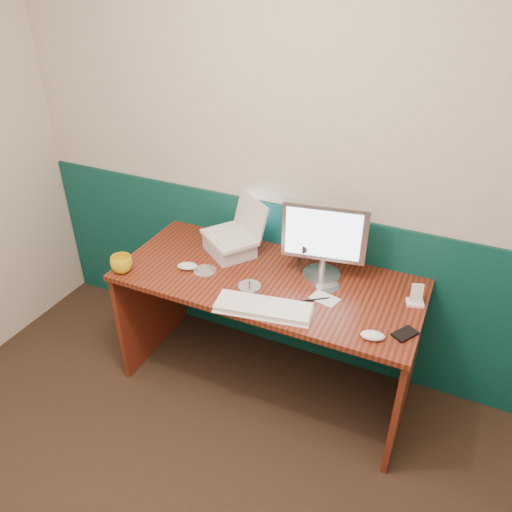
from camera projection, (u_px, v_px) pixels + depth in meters
The scene contains 19 objects.
back_wall at pixel (303, 166), 2.63m from camera, with size 3.50×0.04×2.50m, color #C0B3A2.
wainscot at pixel (296, 283), 3.02m from camera, with size 3.48×0.02×1.00m, color #08352C.
desk at pixel (267, 333), 2.82m from camera, with size 1.60×0.70×0.75m, color #3C160A.
laptop_riser at pixel (230, 246), 2.82m from camera, with size 0.26×0.22×0.09m, color silver.
laptop at pixel (229, 219), 2.73m from camera, with size 0.30×0.23×0.25m, color silver, non-canonical shape.
monitor at pixel (324, 241), 2.53m from camera, with size 0.43×0.12×0.43m, color #B5B5BA, non-canonical shape.
keyboard at pixel (263, 308), 2.38m from camera, with size 0.46×0.15×0.03m, color white.
mouse_right at pixel (373, 335), 2.21m from camera, with size 0.11×0.06×0.04m, color white.
mouse_left at pixel (187, 266), 2.69m from camera, with size 0.11×0.07×0.04m, color silver.
mug at pixel (122, 264), 2.65m from camera, with size 0.12×0.12×0.09m, color gold.
camcorder at pixel (303, 251), 2.64m from camera, with size 0.10×0.14×0.22m, color #BABABF, non-canonical shape.
cd_spindle at pixel (250, 287), 2.53m from camera, with size 0.12×0.12×0.02m, color silver.
cd_loose_a at pixel (205, 270), 2.68m from camera, with size 0.12×0.12×0.00m, color silver.
cd_loose_b at pixel (328, 286), 2.56m from camera, with size 0.13×0.13×0.00m, color silver.
pen at pixel (314, 300), 2.45m from camera, with size 0.01×0.01×0.16m, color black.
papers at pixel (325, 299), 2.46m from camera, with size 0.14×0.09×0.00m, color silver.
dock at pixel (415, 303), 2.43m from camera, with size 0.08×0.06×0.02m, color white.
music_player at pixel (417, 293), 2.40m from camera, with size 0.06×0.01×0.10m, color silver.
pda at pixel (405, 334), 2.23m from camera, with size 0.07×0.11×0.01m, color black.
Camera 1 is at (0.82, -0.62, 2.23)m, focal length 35.00 mm.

